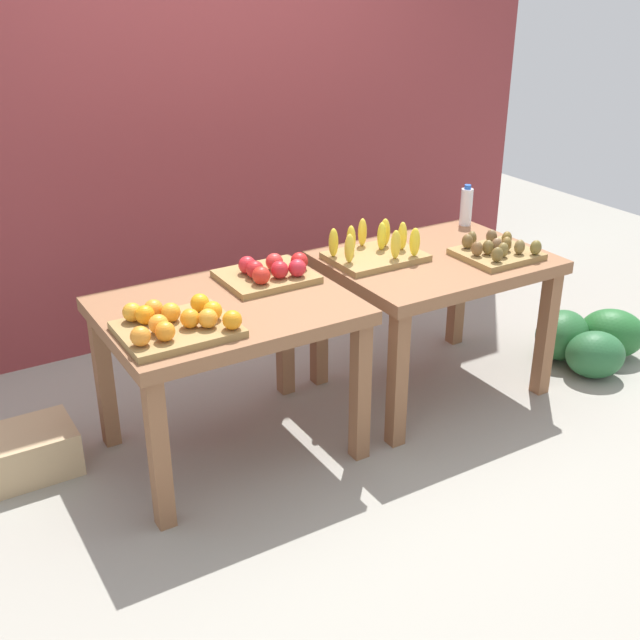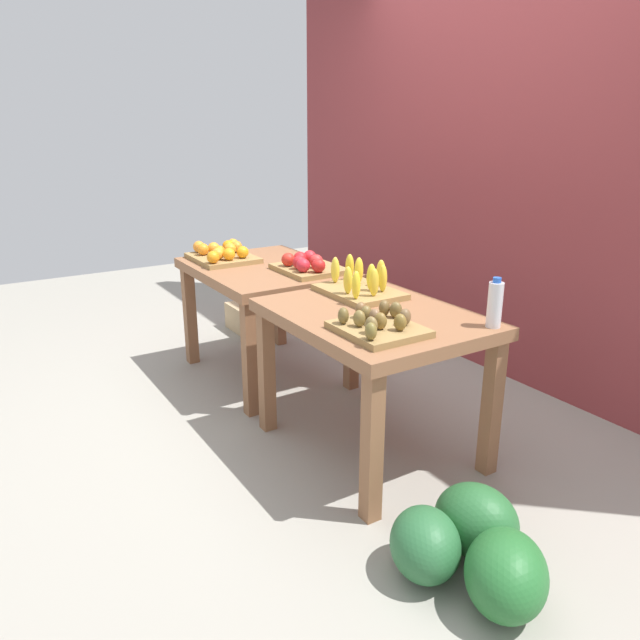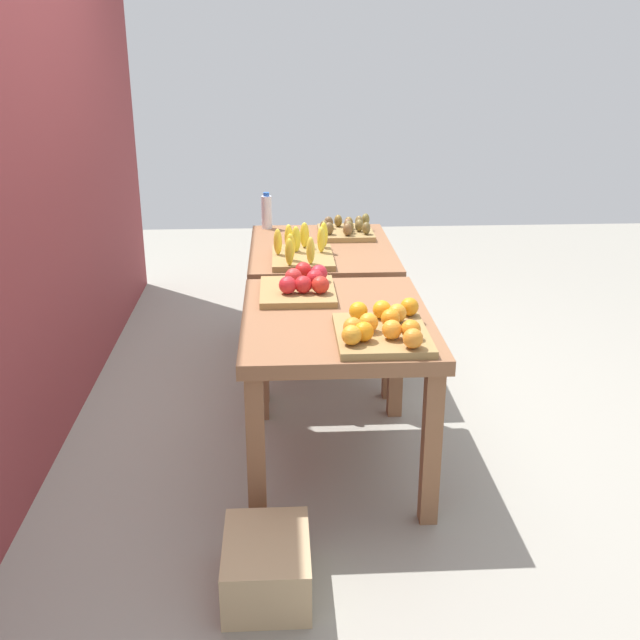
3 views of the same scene
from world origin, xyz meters
TOP-DOWN VIEW (x-y plane):
  - ground_plane at (0.00, 0.00)m, footprint 8.00×8.00m
  - back_wall at (0.00, 1.35)m, footprint 4.40×0.12m
  - display_table_left at (-0.56, 0.00)m, footprint 1.04×0.80m
  - display_table_right at (0.56, 0.00)m, footprint 1.04×0.80m
  - orange_bin at (-0.84, -0.16)m, footprint 0.44×0.37m
  - apple_bin at (-0.28, 0.14)m, footprint 0.41×0.34m
  - banana_crate at (0.28, 0.12)m, footprint 0.44×0.32m
  - kiwi_bin at (0.80, -0.16)m, footprint 0.36×0.33m
  - water_bottle at (1.01, 0.31)m, footprint 0.06×0.06m
  - watermelon_pile at (1.49, -0.24)m, footprint 0.69×0.61m
  - cardboard_produce_box at (-1.40, 0.30)m, footprint 0.40×0.30m

SIDE VIEW (x-z plane):
  - ground_plane at x=0.00m, z-range 0.00..0.00m
  - cardboard_produce_box at x=-1.40m, z-range 0.00..0.20m
  - watermelon_pile at x=1.49m, z-range 0.00..0.27m
  - display_table_left at x=-0.56m, z-range 0.26..0.98m
  - display_table_right at x=0.56m, z-range 0.26..0.98m
  - kiwi_bin at x=0.80m, z-range 0.71..0.81m
  - apple_bin at x=-0.28m, z-range 0.71..0.82m
  - orange_bin at x=-0.84m, z-range 0.71..0.82m
  - banana_crate at x=0.28m, z-range 0.69..0.86m
  - water_bottle at x=1.01m, z-range 0.72..0.94m
  - back_wall at x=0.00m, z-range 0.00..3.00m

